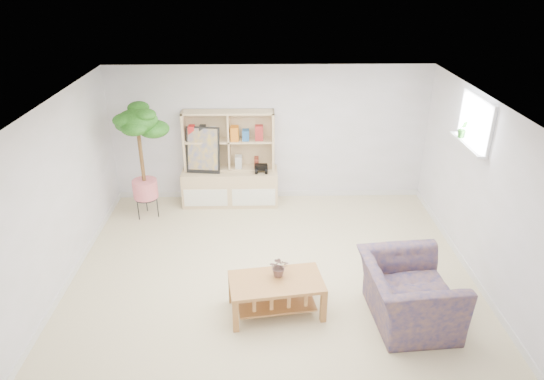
{
  "coord_description": "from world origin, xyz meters",
  "views": [
    {
      "loc": [
        -0.11,
        -5.54,
        3.95
      ],
      "look_at": [
        0.01,
        0.64,
        1.0
      ],
      "focal_mm": 32.0,
      "sensor_mm": 36.0,
      "label": 1
    }
  ],
  "objects_px": {
    "floor_tree": "(142,163)",
    "armchair": "(409,290)",
    "coffee_table": "(276,296)",
    "storage_unit": "(229,160)"
  },
  "relations": [
    {
      "from": "coffee_table",
      "to": "armchair",
      "type": "bearing_deg",
      "value": -14.77
    },
    {
      "from": "coffee_table",
      "to": "armchair",
      "type": "height_order",
      "value": "armchair"
    },
    {
      "from": "coffee_table",
      "to": "storage_unit",
      "type": "bearing_deg",
      "value": 95.44
    },
    {
      "from": "coffee_table",
      "to": "armchair",
      "type": "distance_m",
      "value": 1.58
    },
    {
      "from": "storage_unit",
      "to": "coffee_table",
      "type": "xyz_separation_m",
      "value": [
        0.73,
        -2.99,
        -0.6
      ]
    },
    {
      "from": "floor_tree",
      "to": "armchair",
      "type": "xyz_separation_m",
      "value": [
        3.67,
        -2.7,
        -0.54
      ]
    },
    {
      "from": "armchair",
      "to": "floor_tree",
      "type": "bearing_deg",
      "value": 49.15
    },
    {
      "from": "floor_tree",
      "to": "armchair",
      "type": "distance_m",
      "value": 4.58
    },
    {
      "from": "storage_unit",
      "to": "armchair",
      "type": "distance_m",
      "value": 3.93
    },
    {
      "from": "storage_unit",
      "to": "armchair",
      "type": "relative_size",
      "value": 1.42
    }
  ]
}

